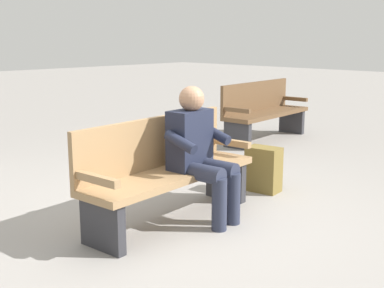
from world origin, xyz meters
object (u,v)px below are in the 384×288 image
bench_near (166,169)px  bench_far (263,111)px  person_seated (200,150)px  backpack (264,169)px

bench_near → bench_far: bearing=-161.2°
person_seated → backpack: 1.16m
bench_near → person_seated: 0.34m
bench_far → bench_near: bearing=19.1°
bench_far → backpack: bearing=32.0°
bench_near → backpack: bearing=170.2°
person_seated → bench_far: bearing=-157.0°
backpack → bench_far: (-2.21, -1.65, 0.23)m
bench_near → person_seated: size_ratio=1.56×
person_seated → backpack: size_ratio=2.51×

